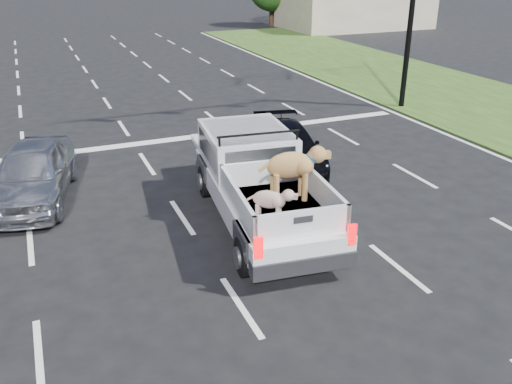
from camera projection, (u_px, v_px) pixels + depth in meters
ground at (324, 286)px, 10.59m from camera, size 160.00×160.00×0.00m
road_markings at (216, 171)px, 16.12m from camera, size 17.75×60.00×0.01m
building_right at (355, 6)px, 46.30m from camera, size 12.00×7.00×3.60m
pickup_truck at (260, 180)px, 12.83m from camera, size 2.77×6.07×2.20m
silver_sedan at (32, 173)px, 14.00m from camera, size 2.73×4.72×1.51m
black_coupe at (288, 147)px, 16.34m from camera, size 2.60×4.47×1.22m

